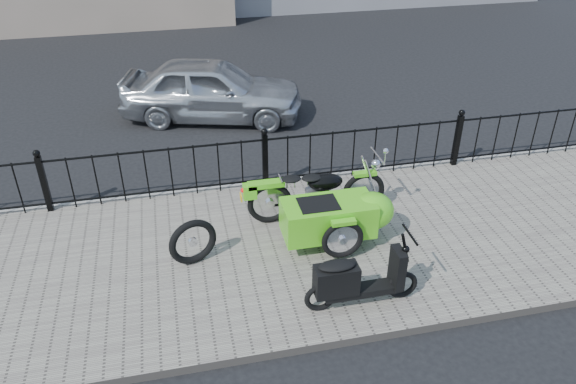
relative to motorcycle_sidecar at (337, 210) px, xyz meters
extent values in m
plane|color=black|center=(-0.74, 0.41, -0.59)|extent=(120.00, 120.00, 0.00)
cube|color=slate|center=(-0.74, -0.09, -0.53)|extent=(30.00, 3.80, 0.12)
cube|color=gray|center=(-0.74, 1.85, -0.53)|extent=(30.00, 0.10, 0.12)
cylinder|color=black|center=(-0.74, 1.71, 0.40)|extent=(14.00, 0.04, 0.04)
cylinder|color=black|center=(-0.74, 1.71, -0.35)|extent=(14.00, 0.04, 0.04)
cube|color=black|center=(-4.24, 1.71, 0.01)|extent=(0.09, 0.09, 0.96)
sphere|color=black|center=(-4.24, 1.71, 0.55)|extent=(0.11, 0.11, 0.11)
cube|color=black|center=(-0.74, 1.71, 0.01)|extent=(0.09, 0.09, 0.96)
sphere|color=black|center=(-0.74, 1.71, 0.55)|extent=(0.11, 0.11, 0.11)
cube|color=black|center=(2.76, 1.71, 0.01)|extent=(0.09, 0.09, 0.96)
sphere|color=black|center=(2.76, 1.71, 0.55)|extent=(0.11, 0.11, 0.11)
torus|color=black|center=(0.62, 0.61, -0.13)|extent=(0.69, 0.09, 0.69)
torus|color=black|center=(-0.88, 0.61, -0.13)|extent=(0.69, 0.09, 0.69)
torus|color=black|center=(-0.08, -0.53, -0.13)|extent=(0.60, 0.08, 0.60)
cube|color=gray|center=(-0.13, 0.61, -0.11)|extent=(0.34, 0.22, 0.24)
cylinder|color=black|center=(-0.13, 0.61, -0.18)|extent=(1.40, 0.04, 0.04)
ellipsoid|color=black|center=(-0.01, 0.61, 0.13)|extent=(0.54, 0.29, 0.26)
cylinder|color=silver|center=(0.80, 0.61, 0.49)|extent=(0.03, 0.56, 0.03)
cylinder|color=silver|center=(0.68, 0.61, 0.18)|extent=(0.25, 0.04, 0.59)
sphere|color=silver|center=(0.78, 0.61, 0.35)|extent=(0.15, 0.15, 0.15)
cube|color=#59D61E|center=(0.62, 0.61, 0.20)|extent=(0.36, 0.12, 0.06)
cube|color=#59D61E|center=(-0.93, 0.61, 0.21)|extent=(0.55, 0.16, 0.08)
ellipsoid|color=black|center=(-0.23, 0.61, 0.23)|extent=(0.31, 0.22, 0.08)
ellipsoid|color=black|center=(-0.55, 0.61, 0.25)|extent=(0.31, 0.22, 0.08)
sphere|color=red|center=(-1.28, 0.61, 0.15)|extent=(0.07, 0.07, 0.07)
cube|color=yellow|center=(-1.30, 0.71, -0.03)|extent=(0.02, 0.14, 0.10)
cube|color=#59D61E|center=(-0.18, -0.14, 0.00)|extent=(1.30, 0.62, 0.50)
ellipsoid|color=#59D61E|center=(0.47, -0.14, 0.02)|extent=(0.65, 0.60, 0.54)
cube|color=black|center=(-0.33, -0.14, 0.23)|extent=(0.55, 0.43, 0.06)
cube|color=#59D61E|center=(-0.08, -0.53, 0.16)|extent=(0.34, 0.11, 0.06)
torus|color=black|center=(0.44, -1.44, -0.27)|extent=(0.40, 0.07, 0.40)
torus|color=black|center=(-0.64, -1.44, -0.27)|extent=(0.40, 0.07, 0.40)
cube|color=black|center=(-0.10, -1.44, -0.26)|extent=(0.99, 0.22, 0.10)
cube|color=black|center=(-0.45, -1.44, -0.03)|extent=(0.54, 0.26, 0.39)
ellipsoid|color=black|center=(-0.45, -1.44, 0.20)|extent=(0.46, 0.23, 0.09)
cube|color=black|center=(0.34, -1.44, 0.02)|extent=(0.12, 0.30, 0.54)
cylinder|color=black|center=(0.41, -1.44, 0.31)|extent=(0.15, 0.04, 0.44)
cylinder|color=black|center=(0.45, -1.44, 0.51)|extent=(0.03, 0.43, 0.03)
torus|color=black|center=(-2.09, -0.14, -0.13)|extent=(0.69, 0.31, 0.69)
imported|color=silver|center=(-1.28, 5.04, 0.06)|extent=(4.13, 2.54, 1.31)
camera|label=1|loc=(-2.18, -6.46, 4.46)|focal=35.00mm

